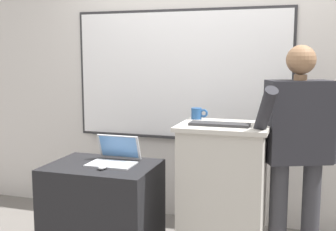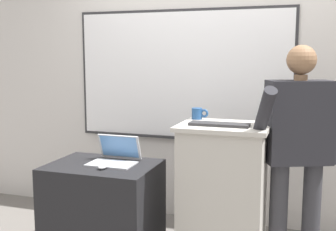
{
  "view_description": "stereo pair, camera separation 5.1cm",
  "coord_description": "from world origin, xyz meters",
  "px_view_note": "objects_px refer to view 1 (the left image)",
  "views": [
    {
      "loc": [
        0.82,
        -2.52,
        1.53
      ],
      "look_at": [
        -0.09,
        0.37,
        1.1
      ],
      "focal_mm": 45.0,
      "sensor_mm": 36.0,
      "label": 1
    },
    {
      "loc": [
        0.87,
        -2.5,
        1.53
      ],
      "look_at": [
        -0.09,
        0.37,
        1.1
      ],
      "focal_mm": 45.0,
      "sensor_mm": 36.0,
      "label": 2
    }
  ],
  "objects_px": {
    "person_presenter": "(298,142)",
    "coffee_mug": "(197,113)",
    "side_desk": "(103,210)",
    "laptop": "(116,154)",
    "computer_mouse_by_laptop": "(103,167)",
    "lectern_podium": "(223,195)",
    "wireless_keyboard": "(219,124)"
  },
  "relations": [
    {
      "from": "computer_mouse_by_laptop",
      "to": "wireless_keyboard",
      "type": "bearing_deg",
      "value": 14.28
    },
    {
      "from": "computer_mouse_by_laptop",
      "to": "laptop",
      "type": "bearing_deg",
      "value": 88.86
    },
    {
      "from": "coffee_mug",
      "to": "side_desk",
      "type": "bearing_deg",
      "value": -152.34
    },
    {
      "from": "side_desk",
      "to": "coffee_mug",
      "type": "bearing_deg",
      "value": 27.66
    },
    {
      "from": "lectern_podium",
      "to": "person_presenter",
      "type": "height_order",
      "value": "person_presenter"
    },
    {
      "from": "person_presenter",
      "to": "coffee_mug",
      "type": "height_order",
      "value": "person_presenter"
    },
    {
      "from": "person_presenter",
      "to": "coffee_mug",
      "type": "distance_m",
      "value": 0.77
    },
    {
      "from": "side_desk",
      "to": "laptop",
      "type": "height_order",
      "value": "laptop"
    },
    {
      "from": "coffee_mug",
      "to": "lectern_podium",
      "type": "bearing_deg",
      "value": -38.2
    },
    {
      "from": "laptop",
      "to": "coffee_mug",
      "type": "bearing_deg",
      "value": 23.04
    },
    {
      "from": "laptop",
      "to": "computer_mouse_by_laptop",
      "type": "xyz_separation_m",
      "value": [
        -0.0,
        -0.21,
        -0.04
      ]
    },
    {
      "from": "wireless_keyboard",
      "to": "computer_mouse_by_laptop",
      "type": "distance_m",
      "value": 0.89
    },
    {
      "from": "person_presenter",
      "to": "coffee_mug",
      "type": "xyz_separation_m",
      "value": [
        -0.75,
        0.07,
        0.16
      ]
    },
    {
      "from": "side_desk",
      "to": "lectern_podium",
      "type": "bearing_deg",
      "value": 9.55
    },
    {
      "from": "side_desk",
      "to": "wireless_keyboard",
      "type": "xyz_separation_m",
      "value": [
        0.87,
        0.09,
        0.7
      ]
    },
    {
      "from": "laptop",
      "to": "coffee_mug",
      "type": "distance_m",
      "value": 0.7
    },
    {
      "from": "lectern_podium",
      "to": "side_desk",
      "type": "xyz_separation_m",
      "value": [
        -0.9,
        -0.15,
        -0.17
      ]
    },
    {
      "from": "side_desk",
      "to": "computer_mouse_by_laptop",
      "type": "relative_size",
      "value": 8.11
    },
    {
      "from": "side_desk",
      "to": "computer_mouse_by_laptop",
      "type": "xyz_separation_m",
      "value": [
        0.07,
        -0.12,
        0.38
      ]
    },
    {
      "from": "lectern_podium",
      "to": "side_desk",
      "type": "bearing_deg",
      "value": -170.45
    },
    {
      "from": "coffee_mug",
      "to": "person_presenter",
      "type": "bearing_deg",
      "value": -5.64
    },
    {
      "from": "person_presenter",
      "to": "laptop",
      "type": "xyz_separation_m",
      "value": [
        -1.33,
        -0.17,
        -0.15
      ]
    },
    {
      "from": "side_desk",
      "to": "person_presenter",
      "type": "height_order",
      "value": "person_presenter"
    },
    {
      "from": "side_desk",
      "to": "coffee_mug",
      "type": "xyz_separation_m",
      "value": [
        0.65,
        0.34,
        0.73
      ]
    },
    {
      "from": "side_desk",
      "to": "wireless_keyboard",
      "type": "relative_size",
      "value": 1.93
    },
    {
      "from": "side_desk",
      "to": "laptop",
      "type": "distance_m",
      "value": 0.44
    },
    {
      "from": "lectern_podium",
      "to": "laptop",
      "type": "height_order",
      "value": "lectern_podium"
    },
    {
      "from": "side_desk",
      "to": "computer_mouse_by_laptop",
      "type": "height_order",
      "value": "computer_mouse_by_laptop"
    },
    {
      "from": "laptop",
      "to": "wireless_keyboard",
      "type": "distance_m",
      "value": 0.85
    },
    {
      "from": "person_presenter",
      "to": "computer_mouse_by_laptop",
      "type": "relative_size",
      "value": 16.09
    },
    {
      "from": "person_presenter",
      "to": "laptop",
      "type": "bearing_deg",
      "value": 165.02
    },
    {
      "from": "lectern_podium",
      "to": "computer_mouse_by_laptop",
      "type": "height_order",
      "value": "lectern_podium"
    }
  ]
}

